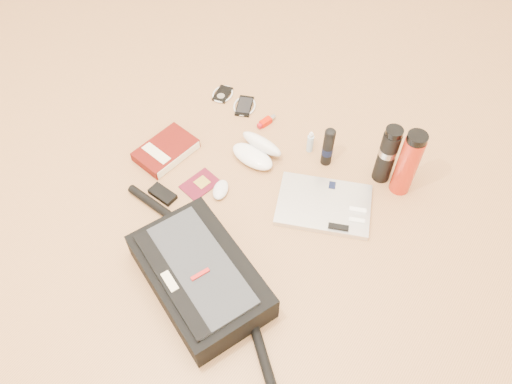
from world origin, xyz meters
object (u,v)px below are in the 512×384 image
(laptop, at_px, (324,205))
(thermos_red, at_px, (408,164))
(book, at_px, (166,150))
(thermos_black, at_px, (387,154))
(messenger_bag, at_px, (199,275))

(laptop, relative_size, thermos_red, 1.40)
(book, xyz_separation_m, thermos_red, (0.82, 0.37, 0.12))
(book, distance_m, thermos_black, 0.84)
(laptop, relative_size, book, 1.62)
(thermos_red, bearing_deg, messenger_bag, -116.13)
(messenger_bag, height_order, thermos_red, thermos_red)
(book, xyz_separation_m, thermos_black, (0.74, 0.38, 0.11))
(laptop, height_order, thermos_black, thermos_black)
(messenger_bag, bearing_deg, thermos_red, 85.04)
(thermos_black, height_order, thermos_red, thermos_red)
(laptop, bearing_deg, thermos_red, 28.19)
(messenger_bag, bearing_deg, book, 163.11)
(laptop, bearing_deg, thermos_black, 43.21)
(laptop, relative_size, thermos_black, 1.56)
(thermos_black, distance_m, thermos_red, 0.08)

